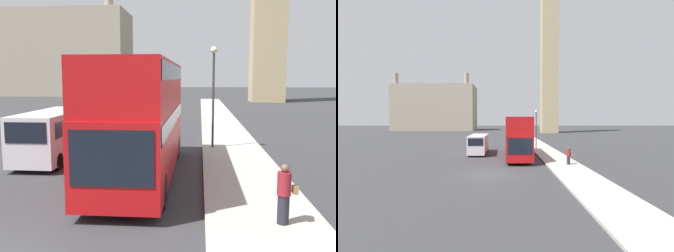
% 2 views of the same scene
% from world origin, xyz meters
% --- Properties ---
extents(building_block_distant, '(31.85, 14.25, 22.17)m').
position_xyz_m(building_block_distant, '(-27.02, 75.44, 9.12)').
color(building_block_distant, '#9E937F').
rests_on(building_block_distant, ground_plane).
extents(red_double_decker_bus, '(2.56, 10.24, 4.48)m').
position_xyz_m(red_double_decker_bus, '(2.58, 7.67, 2.50)').
color(red_double_decker_bus, '#B71114').
rests_on(red_double_decker_bus, ground_plane).
extents(white_van, '(2.05, 5.89, 2.32)m').
position_xyz_m(white_van, '(-2.03, 10.25, 1.25)').
color(white_van, silver).
rests_on(white_van, ground_plane).
extents(pedestrian, '(0.51, 0.35, 1.57)m').
position_xyz_m(pedestrian, '(7.01, 2.82, 0.94)').
color(pedestrian, '#23232D').
rests_on(pedestrian, sidewalk_strip).
extents(street_lamp, '(0.36, 0.36, 5.37)m').
position_xyz_m(street_lamp, '(5.54, 13.43, 3.71)').
color(street_lamp, '#38383D').
rests_on(street_lamp, sidewalk_strip).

